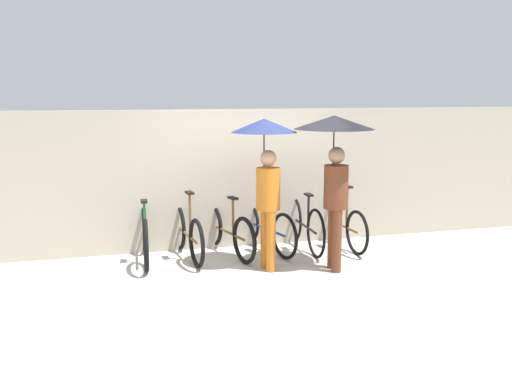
# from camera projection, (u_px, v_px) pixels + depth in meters

# --- Properties ---
(ground_plane) EXTENTS (30.00, 30.00, 0.00)m
(ground_plane) POSITION_uv_depth(u_px,v_px,m) (273.00, 280.00, 7.26)
(ground_plane) COLOR #B7B2A8
(back_wall) EXTENTS (10.99, 0.12, 2.11)m
(back_wall) POSITION_uv_depth(u_px,v_px,m) (240.00, 178.00, 8.73)
(back_wall) COLOR #B2A893
(back_wall) RESTS_ON ground
(parked_bicycle_0) EXTENTS (0.44, 1.74, 1.04)m
(parked_bicycle_0) POSITION_uv_depth(u_px,v_px,m) (145.00, 235.00, 8.04)
(parked_bicycle_0) COLOR black
(parked_bicycle_0) RESTS_ON ground
(parked_bicycle_1) EXTENTS (0.44, 1.67, 1.09)m
(parked_bicycle_1) POSITION_uv_depth(u_px,v_px,m) (187.00, 233.00, 8.18)
(parked_bicycle_1) COLOR black
(parked_bicycle_1) RESTS_ON ground
(parked_bicycle_2) EXTENTS (0.57, 1.72, 1.08)m
(parked_bicycle_2) POSITION_uv_depth(u_px,v_px,m) (227.00, 231.00, 8.37)
(parked_bicycle_2) COLOR black
(parked_bicycle_2) RESTS_ON ground
(parked_bicycle_3) EXTENTS (0.58, 1.71, 1.02)m
(parked_bicycle_3) POSITION_uv_depth(u_px,v_px,m) (265.00, 227.00, 8.58)
(parked_bicycle_3) COLOR black
(parked_bicycle_3) RESTS_ON ground
(parked_bicycle_4) EXTENTS (0.44, 1.74, 1.11)m
(parked_bicycle_4) POSITION_uv_depth(u_px,v_px,m) (304.00, 224.00, 8.67)
(parked_bicycle_4) COLOR black
(parked_bicycle_4) RESTS_ON ground
(parked_bicycle_5) EXTENTS (0.44, 1.70, 1.06)m
(parked_bicycle_5) POSITION_uv_depth(u_px,v_px,m) (341.00, 223.00, 8.81)
(parked_bicycle_5) COLOR black
(parked_bicycle_5) RESTS_ON ground
(pedestrian_leading) EXTENTS (0.88, 0.88, 2.02)m
(pedestrian_leading) POSITION_uv_depth(u_px,v_px,m) (266.00, 156.00, 7.50)
(pedestrian_leading) COLOR #C66B1E
(pedestrian_leading) RESTS_ON ground
(pedestrian_center) EXTENTS (1.06, 1.06, 2.06)m
(pedestrian_center) POSITION_uv_depth(u_px,v_px,m) (335.00, 147.00, 7.47)
(pedestrian_center) COLOR brown
(pedestrian_center) RESTS_ON ground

